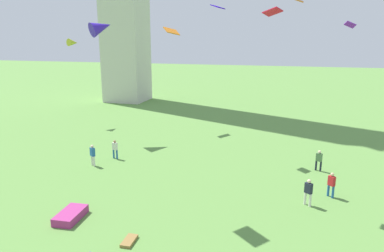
{
  "coord_description": "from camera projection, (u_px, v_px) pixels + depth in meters",
  "views": [
    {
      "loc": [
        8.62,
        -6.56,
        9.61
      ],
      "look_at": [
        2.65,
        14.9,
        4.06
      ],
      "focal_mm": 33.48,
      "sensor_mm": 36.0,
      "label": 1
    }
  ],
  "objects": [
    {
      "name": "kite_flying_3",
      "position": [
        172.0,
        31.0,
        37.4
      ],
      "size": [
        1.72,
        1.94,
        0.91
      ],
      "rotation": [
        0.0,
        0.0,
        0.91
      ],
      "color": "orange"
    },
    {
      "name": "kite_bundle_0",
      "position": [
        71.0,
        215.0,
        19.38
      ],
      "size": [
        1.24,
        2.09,
        0.44
      ],
      "primitive_type": "cube",
      "rotation": [
        0.0,
        0.0,
        1.64
      ],
      "color": "#9F2C71",
      "rests_on": "ground_plane"
    },
    {
      "name": "person_4",
      "position": [
        331.0,
        183.0,
        21.89
      ],
      "size": [
        0.46,
        0.46,
        1.59
      ],
      "rotation": [
        0.0,
        0.0,
        5.49
      ],
      "color": "#235693",
      "rests_on": "ground_plane"
    },
    {
      "name": "kite_flying_1",
      "position": [
        350.0,
        25.0,
        30.34
      ],
      "size": [
        1.01,
        0.66,
        0.65
      ],
      "rotation": [
        0.0,
        0.0,
        0.21
      ],
      "color": "purple"
    },
    {
      "name": "person_1",
      "position": [
        115.0,
        148.0,
        28.88
      ],
      "size": [
        0.47,
        0.32,
        1.56
      ],
      "rotation": [
        0.0,
        0.0,
        2.9
      ],
      "color": "#235693",
      "rests_on": "ground_plane"
    },
    {
      "name": "kite_flying_5",
      "position": [
        273.0,
        12.0,
        20.11
      ],
      "size": [
        1.19,
        1.02,
        0.5
      ],
      "rotation": [
        0.0,
        0.0,
        5.77
      ],
      "color": "red"
    },
    {
      "name": "person_0",
      "position": [
        93.0,
        154.0,
        27.25
      ],
      "size": [
        0.5,
        0.45,
        1.67
      ],
      "rotation": [
        0.0,
        0.0,
        5.68
      ],
      "color": "silver",
      "rests_on": "ground_plane"
    },
    {
      "name": "person_3",
      "position": [
        308.0,
        191.0,
        20.78
      ],
      "size": [
        0.48,
        0.46,
        1.63
      ],
      "rotation": [
        0.0,
        0.0,
        5.59
      ],
      "color": "silver",
      "rests_on": "ground_plane"
    },
    {
      "name": "kite_bundle_2",
      "position": [
        129.0,
        241.0,
        17.2
      ],
      "size": [
        0.56,
        1.11,
        0.15
      ],
      "primitive_type": "cube",
      "rotation": [
        0.0,
        0.0,
        1.61
      ],
      "color": "olive",
      "rests_on": "ground_plane"
    },
    {
      "name": "kite_flying_0",
      "position": [
        218.0,
        7.0,
        28.43
      ],
      "size": [
        1.31,
        1.31,
        0.43
      ],
      "rotation": [
        0.0,
        0.0,
        5.54
      ],
      "color": "#2304B6"
    },
    {
      "name": "kite_flying_4",
      "position": [
        101.0,
        27.0,
        33.46
      ],
      "size": [
        2.5,
        2.65,
        1.88
      ],
      "rotation": [
        0.0,
        0.0,
        2.48
      ],
      "color": "#3419B4"
    },
    {
      "name": "person_2",
      "position": [
        319.0,
        159.0,
        26.22
      ],
      "size": [
        0.47,
        0.39,
        1.57
      ],
      "rotation": [
        0.0,
        0.0,
        5.83
      ],
      "color": "#1E2333",
      "rests_on": "ground_plane"
    },
    {
      "name": "kite_flying_7",
      "position": [
        73.0,
        43.0,
        39.6
      ],
      "size": [
        1.19,
        1.42,
        0.91
      ],
      "rotation": [
        0.0,
        0.0,
        2.8
      ],
      "color": "gold"
    }
  ]
}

